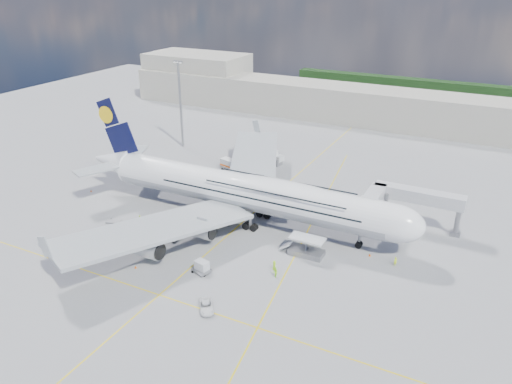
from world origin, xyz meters
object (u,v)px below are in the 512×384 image
at_px(catering_truck_outer, 271,157).
at_px(cone_wing_left_outer, 247,162).
at_px(dolly_back, 101,232).
at_px(dolly_row_a, 114,221).
at_px(dolly_row_b, 143,250).
at_px(cone_wing_right_outer, 136,267).
at_px(service_van, 206,306).
at_px(cone_wing_left_inner, 266,199).
at_px(baggage_tug, 173,226).
at_px(cone_wing_right_inner, 149,257).
at_px(dolly_nose_far, 200,271).
at_px(cone_nose, 370,255).
at_px(dolly_nose_near, 202,266).
at_px(jet_bridge, 400,199).
at_px(crew_nose, 395,261).
at_px(crew_loader, 275,272).
at_px(crew_tug, 150,255).
at_px(airliner, 245,191).
at_px(crew_van, 274,265).
at_px(cone_tail, 91,191).
at_px(catering_truck_inner, 230,166).
at_px(light_mast, 180,103).
at_px(cargo_loader, 306,249).
at_px(dolly_row_c, 170,239).
at_px(crew_wing, 140,219).

relative_size(catering_truck_outer, cone_wing_left_outer, 12.89).
bearing_deg(dolly_back, dolly_row_a, 93.09).
xyz_separation_m(dolly_row_a, dolly_row_b, (13.15, -6.51, 0.00)).
bearing_deg(cone_wing_right_outer, dolly_row_b, 114.47).
relative_size(service_van, cone_wing_left_inner, 9.18).
relative_size(baggage_tug, cone_wing_right_inner, 7.11).
relative_size(dolly_nose_far, cone_wing_right_inner, 7.25).
height_order(dolly_back, cone_nose, cone_nose).
relative_size(dolly_nose_near, catering_truck_outer, 0.53).
xyz_separation_m(jet_bridge, crew_nose, (2.94, -14.25, -5.98)).
bearing_deg(dolly_nose_near, cone_wing_right_inner, -162.73).
relative_size(service_van, crew_loader, 2.28).
xyz_separation_m(dolly_back, cone_wing_right_outer, (14.71, -7.16, -0.03)).
xyz_separation_m(dolly_row_a, crew_tug, (16.11, -8.12, 0.57)).
xyz_separation_m(jet_bridge, crew_loader, (-14.95, -27.52, -5.86)).
height_order(airliner, crew_nose, airliner).
bearing_deg(jet_bridge, crew_loader, -118.50).
relative_size(crew_van, cone_tail, 3.46).
relative_size(cone_wing_left_inner, cone_wing_right_outer, 0.89).
relative_size(catering_truck_inner, cone_nose, 11.51).
distance_m(crew_van, cone_nose, 18.68).
bearing_deg(baggage_tug, cone_wing_right_inner, -57.05).
xyz_separation_m(dolly_nose_far, cone_wing_left_inner, (-3.10, 32.96, -0.12)).
height_order(dolly_row_a, baggage_tug, baggage_tug).
relative_size(dolly_back, service_van, 0.61).
xyz_separation_m(dolly_row_a, dolly_nose_far, (26.81, -7.87, 0.01)).
xyz_separation_m(crew_van, cone_wing_right_outer, (-22.48, -10.87, -0.65)).
bearing_deg(light_mast, cargo_loader, -36.54).
bearing_deg(dolly_row_c, dolly_row_a, 179.94).
bearing_deg(crew_tug, dolly_nose_far, -8.97).
bearing_deg(crew_loader, cone_tail, -141.78).
bearing_deg(dolly_row_c, service_van, -38.55).
bearing_deg(cone_wing_right_outer, crew_van, 25.80).
distance_m(cone_wing_left_inner, cone_tail, 42.45).
height_order(catering_truck_inner, catering_truck_outer, catering_truck_outer).
height_order(cargo_loader, crew_nose, cargo_loader).
xyz_separation_m(dolly_row_b, dolly_nose_far, (13.67, -1.36, 0.01)).
distance_m(airliner, dolly_nose_near, 21.66).
bearing_deg(cone_nose, crew_van, -138.70).
distance_m(dolly_row_a, cone_nose, 53.28).
height_order(dolly_nose_far, cone_wing_left_inner, cone_wing_left_inner).
relative_size(dolly_back, catering_truck_outer, 0.40).
height_order(jet_bridge, light_mast, light_mast).
distance_m(airliner, cargo_loader, 18.87).
bearing_deg(crew_van, dolly_row_c, 42.62).
xyz_separation_m(catering_truck_outer, cone_wing_left_outer, (-6.22, -2.76, -1.52)).
relative_size(airliner, dolly_back, 28.77).
bearing_deg(dolly_row_a, crew_nose, -12.12).
relative_size(light_mast, crew_wing, 15.24).
bearing_deg(dolly_nose_near, crew_loader, 32.27).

